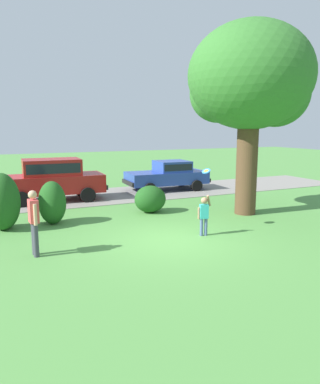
% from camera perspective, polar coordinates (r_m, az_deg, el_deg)
% --- Properties ---
extents(ground_plane, '(80.00, 80.00, 0.00)m').
position_cam_1_polar(ground_plane, '(11.27, 1.76, -7.31)').
color(ground_plane, '#518E42').
extents(driveway_strip, '(28.00, 4.40, 0.02)m').
position_cam_1_polar(driveway_strip, '(18.36, -9.32, -0.66)').
color(driveway_strip, gray).
rests_on(driveway_strip, ground).
extents(oak_tree_large, '(4.85, 4.60, 7.14)m').
position_cam_1_polar(oak_tree_large, '(14.87, 13.69, 15.94)').
color(oak_tree_large, '#513823').
rests_on(oak_tree_large, ground).
extents(shrub_near_tree, '(1.14, 1.23, 1.88)m').
position_cam_1_polar(shrub_near_tree, '(13.19, -22.92, -1.63)').
color(shrub_near_tree, '#1E511C').
rests_on(shrub_near_tree, ground).
extents(shrub_centre_left, '(0.94, 1.08, 1.50)m').
position_cam_1_polar(shrub_centre_left, '(13.47, -16.09, -1.71)').
color(shrub_centre_left, '#1E511C').
rests_on(shrub_centre_left, ground).
extents(shrub_centre, '(1.27, 1.05, 1.07)m').
position_cam_1_polar(shrub_centre, '(14.69, -1.50, -1.09)').
color(shrub_centre, '#1E511C').
rests_on(shrub_centre, ground).
extents(parked_sedan, '(4.48, 2.25, 1.56)m').
position_cam_1_polar(parked_sedan, '(19.86, 1.27, 2.71)').
color(parked_sedan, '#28429E').
rests_on(parked_sedan, ground).
extents(parked_suv, '(4.78, 2.26, 1.92)m').
position_cam_1_polar(parked_suv, '(17.54, -16.11, 2.12)').
color(parked_suv, maroon).
rests_on(parked_suv, ground).
extents(child_thrower, '(0.47, 0.22, 1.29)m').
position_cam_1_polar(child_thrower, '(11.61, 6.71, -3.20)').
color(child_thrower, '#4C608C').
rests_on(child_thrower, ground).
extents(frisbee, '(0.29, 0.28, 0.19)m').
position_cam_1_polar(frisbee, '(12.07, 7.05, 3.18)').
color(frisbee, '#337FDB').
extents(adult_onlooker, '(0.25, 0.53, 1.74)m').
position_cam_1_polar(adult_onlooker, '(10.20, -18.67, -3.97)').
color(adult_onlooker, '#3F3F4C').
rests_on(adult_onlooker, ground).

